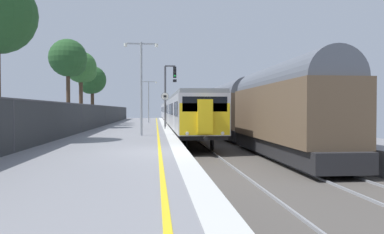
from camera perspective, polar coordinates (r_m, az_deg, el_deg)
name	(u,v)px	position (r m, az deg, el deg)	size (l,w,h in m)	color
ground	(241,167)	(13.85, 7.56, -7.71)	(17.40, 110.00, 1.21)	gray
commuter_train_at_platform	(175,112)	(49.21, -2.66, 0.84)	(2.83, 60.38, 3.81)	#B7B7BC
freight_train_adjacent_track	(218,108)	(38.78, 4.12, 1.33)	(2.60, 52.40, 4.85)	#232326
signal_gantry	(168,89)	(32.67, -3.75, 4.42)	(1.10, 0.24, 5.46)	#47474C
speed_limit_sign	(165,106)	(29.37, -4.22, 1.74)	(0.59, 0.08, 2.89)	#59595B
platform_lamp_mid	(141,80)	(21.85, -7.90, 5.68)	(2.00, 0.20, 5.50)	#93999E
platform_lamp_far	(149,98)	(44.17, -6.78, 3.02)	(2.00, 0.20, 4.98)	#93999E
platform_back_fence	(13,124)	(14.22, -26.06, -1.05)	(0.07, 99.00, 1.93)	#282B2D
background_tree_left	(91,81)	(42.01, -15.37, 5.40)	(3.06, 3.10, 6.36)	#473323
background_tree_centre	(82,69)	(36.91, -16.73, 7.21)	(2.99, 2.99, 7.10)	#473323
background_tree_right	(69,60)	(32.05, -18.55, 8.44)	(3.07, 3.07, 7.31)	#473323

